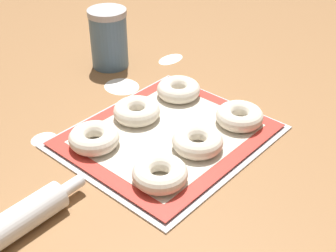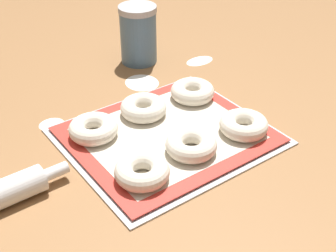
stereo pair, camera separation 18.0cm
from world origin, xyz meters
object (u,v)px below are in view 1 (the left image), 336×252
at_px(bagel_back_right, 179,90).
at_px(flour_canister, 109,38).
at_px(bagel_front_center, 198,141).
at_px(bagel_front_right, 239,116).
at_px(baking_tray, 168,136).
at_px(bagel_front_left, 160,174).
at_px(bagel_back_left, 94,138).
at_px(bagel_back_center, 137,111).

distance_m(bagel_back_right, flour_canister, 0.27).
distance_m(bagel_front_center, bagel_front_right, 0.14).
height_order(baking_tray, bagel_front_right, bagel_front_right).
bearing_deg(bagel_front_left, baking_tray, 36.15).
bearing_deg(bagel_front_center, bagel_back_right, 51.06).
height_order(bagel_back_left, bagel_back_right, same).
bearing_deg(bagel_back_left, bagel_front_right, -33.44).
height_order(bagel_front_center, bagel_back_left, same).
bearing_deg(bagel_back_left, bagel_front_left, -88.02).
relative_size(bagel_front_center, bagel_front_right, 1.00).
xyz_separation_m(bagel_front_left, bagel_front_right, (0.26, 0.00, 0.00)).
bearing_deg(flour_canister, bagel_front_center, -109.61).
bearing_deg(baking_tray, bagel_back_left, 147.68).
xyz_separation_m(baking_tray, bagel_back_center, (-0.00, 0.09, 0.03)).
bearing_deg(bagel_back_right, bagel_back_center, 176.96).
bearing_deg(bagel_back_center, baking_tray, -89.62).
distance_m(baking_tray, bagel_front_right, 0.17).
xyz_separation_m(bagel_front_center, bagel_back_right, (0.14, 0.17, 0.00)).
relative_size(bagel_front_right, bagel_back_right, 1.00).
relative_size(bagel_back_right, flour_canister, 0.66).
distance_m(baking_tray, bagel_back_left, 0.16).
bearing_deg(bagel_back_center, bagel_front_right, -53.91).
distance_m(bagel_front_center, flour_canister, 0.46).
relative_size(bagel_front_left, flour_canister, 0.66).
xyz_separation_m(bagel_front_left, bagel_back_right, (0.26, 0.18, 0.00)).
bearing_deg(bagel_back_left, bagel_back_right, 0.10).
relative_size(bagel_front_center, bagel_back_right, 1.00).
distance_m(bagel_front_center, bagel_back_center, 0.18).
height_order(bagel_front_center, flour_canister, flour_canister).
relative_size(baking_tray, bagel_back_center, 4.01).
bearing_deg(bagel_back_right, bagel_front_center, -128.94).
bearing_deg(bagel_back_left, baking_tray, -32.32).
distance_m(bagel_back_left, bagel_back_center, 0.13).
bearing_deg(bagel_front_center, bagel_back_left, 128.61).
xyz_separation_m(bagel_front_left, bagel_back_left, (-0.01, 0.18, 0.00)).
height_order(baking_tray, bagel_front_left, bagel_front_left).
bearing_deg(baking_tray, bagel_back_right, 32.33).
bearing_deg(bagel_back_right, bagel_front_right, -90.23).
distance_m(bagel_front_center, bagel_back_right, 0.22).
relative_size(bagel_front_center, bagel_back_center, 1.00).
height_order(bagel_back_left, bagel_back_center, same).
relative_size(bagel_front_left, bagel_back_left, 1.00).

